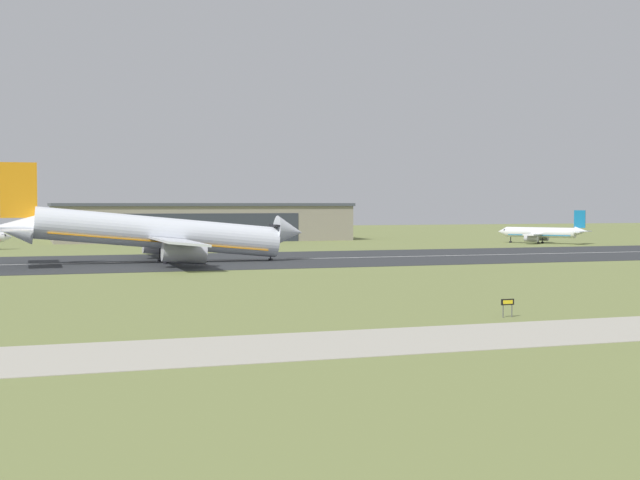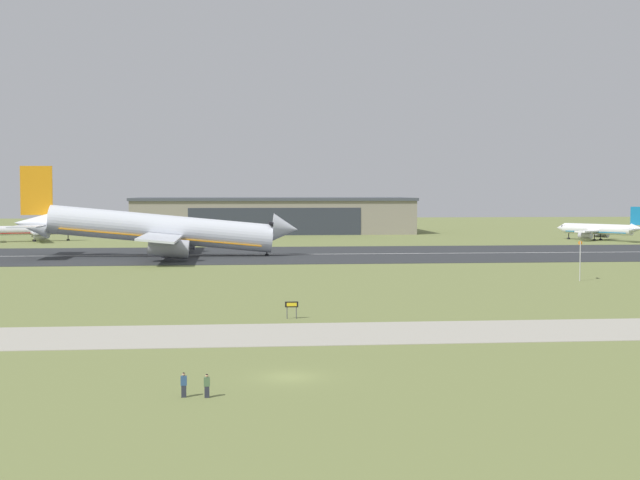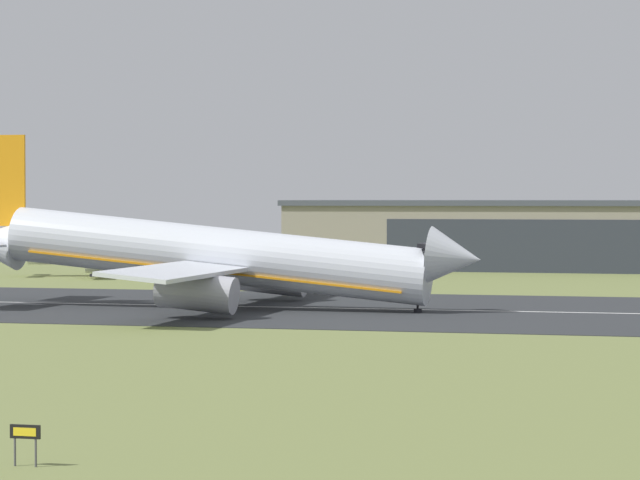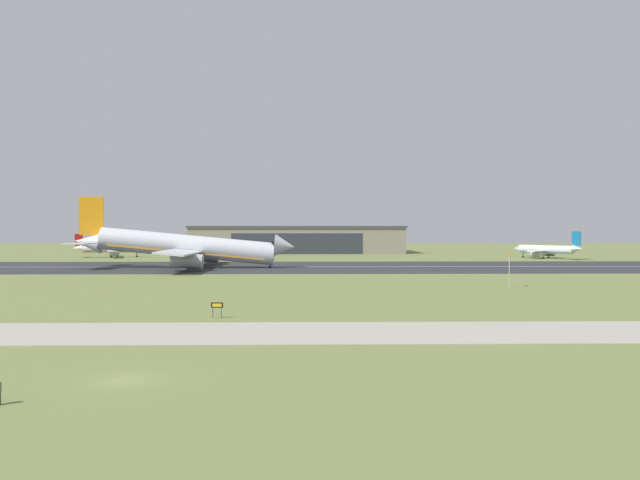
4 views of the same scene
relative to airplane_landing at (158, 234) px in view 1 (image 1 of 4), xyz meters
The scene contains 8 objects.
ground_plane 62.11m from the airplane_landing, 71.94° to the right, with size 637.28×637.28×0.00m, color olive.
runway_strip 20.27m from the airplane_landing, 10.53° to the left, with size 397.28×51.25×0.06m, color #2B2D30.
runway_centreline 20.26m from the airplane_landing, 10.53° to the left, with size 357.55×0.70×0.01m, color silver.
taxiway_road 103.76m from the airplane_landing, 79.33° to the right, with size 297.96×13.33×0.05m, color #A8A393.
hangar_building 106.04m from the airplane_landing, 74.89° to the left, with size 88.96×34.69×11.38m.
airplane_landing is the anchor object (origin of this frame).
airplane_parked_centre 124.34m from the airplane_landing, 23.08° to the left, with size 21.42×24.32×9.40m.
runway_sign 94.06m from the airplane_landing, 76.92° to the right, with size 1.42×0.14×1.84m.
Camera 1 is at (-43.38, -47.66, 11.30)m, focal length 50.00 mm.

